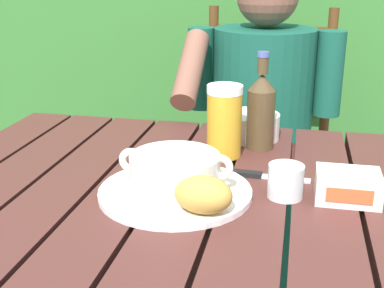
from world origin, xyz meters
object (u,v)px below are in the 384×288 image
(beer_glass, at_px, (224,121))
(soup_bowl, at_px, (175,171))
(beer_bottle, at_px, (261,110))
(water_glass_small, at_px, (286,181))
(bread_roll, at_px, (203,195))
(chair_near_diner, at_px, (263,163))
(serving_plate, at_px, (175,192))
(table_knife, at_px, (260,176))
(diner_bowl, at_px, (251,126))
(butter_tub, at_px, (348,186))
(person_eating, at_px, (260,122))

(beer_glass, bearing_deg, soup_bowl, -104.26)
(beer_bottle, bearing_deg, water_glass_small, -75.05)
(bread_roll, bearing_deg, beer_glass, 92.03)
(chair_near_diner, relative_size, bread_roll, 9.22)
(soup_bowl, height_order, beer_bottle, beer_bottle)
(beer_glass, bearing_deg, beer_bottle, 42.46)
(serving_plate, relative_size, beer_glass, 1.78)
(beer_bottle, height_order, table_knife, beer_bottle)
(water_glass_small, xyz_separation_m, diner_bowl, (-0.10, 0.34, -0.00))
(soup_bowl, distance_m, bread_roll, 0.11)
(chair_near_diner, distance_m, beer_bottle, 0.72)
(table_knife, bearing_deg, chair_near_diner, 93.25)
(chair_near_diner, height_order, diner_bowl, chair_near_diner)
(soup_bowl, bearing_deg, water_glass_small, 9.58)
(butter_tub, xyz_separation_m, table_knife, (-0.17, 0.07, -0.02))
(chair_near_diner, distance_m, serving_plate, 0.96)
(diner_bowl, bearing_deg, beer_glass, -109.57)
(serving_plate, bearing_deg, soup_bowl, 180.00)
(person_eating, distance_m, beer_glass, 0.50)
(soup_bowl, height_order, diner_bowl, soup_bowl)
(soup_bowl, bearing_deg, bread_roll, -49.40)
(chair_near_diner, distance_m, bread_roll, 1.05)
(water_glass_small, bearing_deg, serving_plate, -170.42)
(person_eating, xyz_separation_m, serving_plate, (-0.11, -0.71, 0.06))
(serving_plate, xyz_separation_m, beer_bottle, (0.14, 0.30, 0.09))
(serving_plate, distance_m, butter_tub, 0.33)
(beer_glass, bearing_deg, butter_tub, -35.32)
(beer_bottle, bearing_deg, table_knife, -84.37)
(soup_bowl, distance_m, water_glass_small, 0.21)
(table_knife, distance_m, diner_bowl, 0.26)
(table_knife, xyz_separation_m, diner_bowl, (-0.05, 0.25, 0.03))
(beer_glass, bearing_deg, water_glass_small, -53.11)
(beer_bottle, relative_size, table_knife, 1.36)
(serving_plate, height_order, table_knife, serving_plate)
(serving_plate, distance_m, beer_glass, 0.25)
(beer_glass, height_order, diner_bowl, beer_glass)
(chair_near_diner, relative_size, diner_bowl, 7.39)
(chair_near_diner, xyz_separation_m, butter_tub, (0.21, -0.87, 0.30))
(chair_near_diner, bearing_deg, diner_bowl, -90.00)
(water_glass_small, xyz_separation_m, butter_tub, (0.11, 0.01, -0.00))
(butter_tub, bearing_deg, bread_roll, -153.07)
(beer_glass, relative_size, table_knife, 0.98)
(butter_tub, bearing_deg, table_knife, 156.50)
(serving_plate, xyz_separation_m, soup_bowl, (-0.00, 0.00, 0.04))
(soup_bowl, xyz_separation_m, water_glass_small, (0.21, 0.03, -0.02))
(beer_glass, relative_size, butter_tub, 1.41)
(soup_bowl, xyz_separation_m, beer_bottle, (0.14, 0.30, 0.05))
(chair_near_diner, bearing_deg, water_glass_small, -83.62)
(serving_plate, relative_size, bread_roll, 2.61)
(water_glass_small, bearing_deg, soup_bowl, -170.42)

